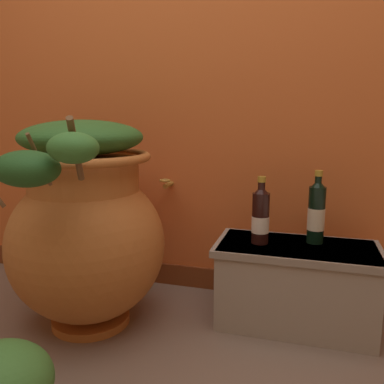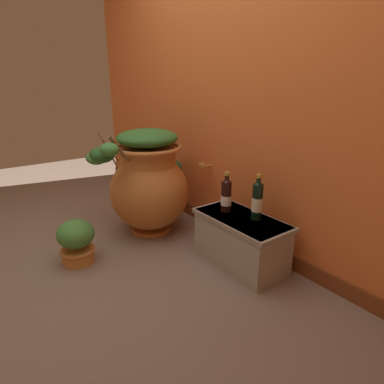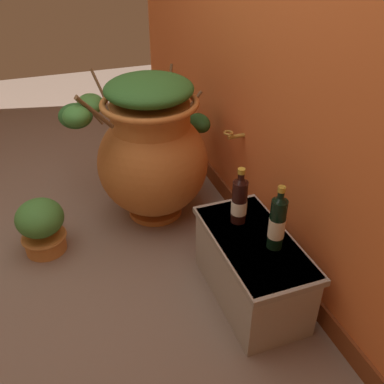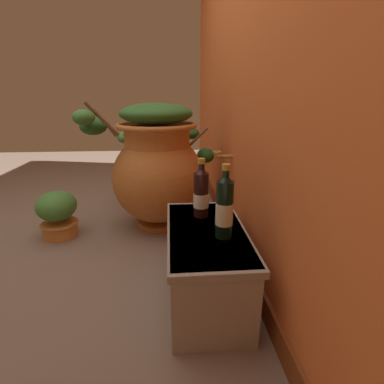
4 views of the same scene
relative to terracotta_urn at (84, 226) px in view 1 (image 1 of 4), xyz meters
The scene contains 5 objects.
back_wall 1.10m from the terracotta_urn, 57.92° to the left, with size 4.40×0.33×2.60m.
terracotta_urn is the anchor object (origin of this frame).
stone_ledge 0.95m from the terracotta_urn, 15.85° to the left, with size 0.69×0.35×0.36m.
wine_bottle_left 1.00m from the terracotta_urn, 18.26° to the left, with size 0.07×0.07×0.32m.
wine_bottle_middle 0.76m from the terracotta_urn, 18.53° to the left, with size 0.08×0.08×0.29m.
Camera 1 is at (0.52, -0.82, 0.91)m, focal length 36.72 mm.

